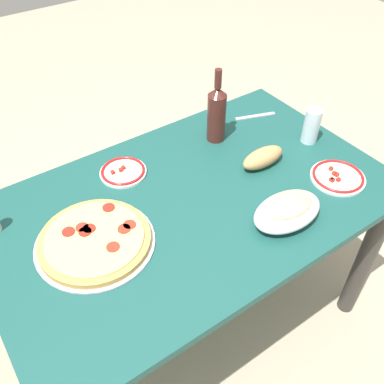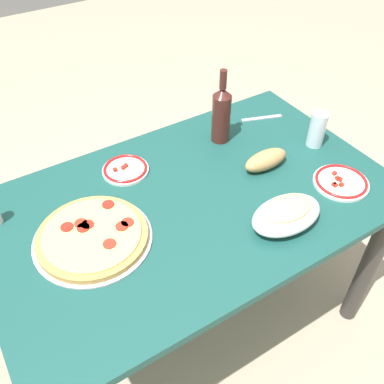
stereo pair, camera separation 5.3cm
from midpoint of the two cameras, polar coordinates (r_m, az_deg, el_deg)
ground_plane at (r=2.00m, az=-0.78°, el=-16.30°), size 8.00×8.00×0.00m
dining_table at (r=1.51m, az=-1.00°, el=-4.32°), size 1.33×0.82×0.74m
pepperoni_pizza at (r=1.31m, az=-13.84°, el=-6.24°), size 0.36×0.36×0.03m
baked_pasta_dish at (r=1.35m, az=11.41°, el=-2.35°), size 0.24×0.15×0.08m
wine_bottle at (r=1.61m, az=2.33°, el=10.39°), size 0.07×0.07×0.29m
water_glass at (r=1.68m, az=14.64°, el=8.44°), size 0.06×0.06×0.14m
side_plate_near at (r=1.56m, az=17.79°, el=1.90°), size 0.19×0.19×0.02m
side_plate_far at (r=1.53m, az=-10.07°, el=2.66°), size 0.16×0.16×0.02m
bread_loaf at (r=1.54m, az=8.43°, el=4.45°), size 0.17×0.07×0.07m
fork_right at (r=1.82m, az=7.54°, el=9.89°), size 0.17×0.07×0.00m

